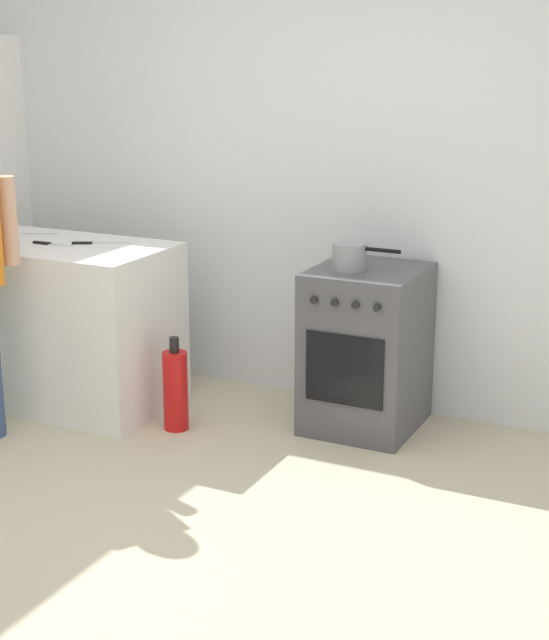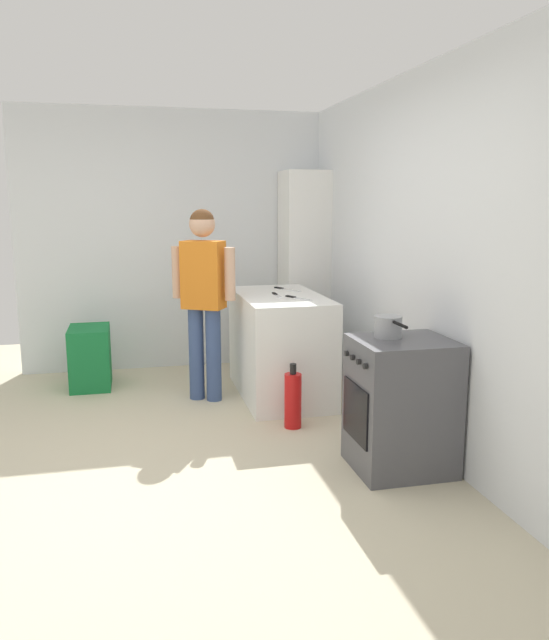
# 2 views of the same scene
# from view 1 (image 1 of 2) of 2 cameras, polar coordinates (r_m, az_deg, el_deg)

# --- Properties ---
(ground_plane) EXTENTS (8.00, 8.00, 0.00)m
(ground_plane) POSITION_cam_1_polar(r_m,az_deg,el_deg) (4.11, -7.61, -12.68)
(ground_plane) COLOR beige
(back_wall) EXTENTS (6.00, 0.10, 2.60)m
(back_wall) POSITION_cam_1_polar(r_m,az_deg,el_deg) (5.38, 3.52, 8.84)
(back_wall) COLOR silver
(back_wall) RESTS_ON ground
(counter_unit) EXTENTS (1.30, 0.70, 0.90)m
(counter_unit) POSITION_cam_1_polar(r_m,az_deg,el_deg) (5.59, -12.56, -0.14)
(counter_unit) COLOR white
(counter_unit) RESTS_ON ground
(oven_left) EXTENTS (0.54, 0.62, 0.85)m
(oven_left) POSITION_cam_1_polar(r_m,az_deg,el_deg) (5.10, 5.37, -1.66)
(oven_left) COLOR #4C4C51
(oven_left) RESTS_ON ground
(pot) EXTENTS (0.35, 0.17, 0.14)m
(pot) POSITION_cam_1_polar(r_m,az_deg,el_deg) (4.93, 4.42, 3.70)
(pot) COLOR gray
(pot) RESTS_ON oven_left
(knife_chef) EXTENTS (0.29, 0.16, 0.01)m
(knife_chef) POSITION_cam_1_polar(r_m,az_deg,el_deg) (5.41, -10.23, 4.42)
(knife_chef) COLOR silver
(knife_chef) RESTS_ON counter_unit
(knife_utility) EXTENTS (0.25, 0.04, 0.01)m
(knife_utility) POSITION_cam_1_polar(r_m,az_deg,el_deg) (5.44, -12.89, 4.33)
(knife_utility) COLOR silver
(knife_utility) RESTS_ON counter_unit
(knife_bread) EXTENTS (0.33, 0.18, 0.01)m
(knife_bread) POSITION_cam_1_polar(r_m,az_deg,el_deg) (5.77, -14.32, 4.87)
(knife_bread) COLOR silver
(knife_bread) RESTS_ON counter_unit
(fire_extinguisher) EXTENTS (0.13, 0.13, 0.50)m
(fire_extinguisher) POSITION_cam_1_polar(r_m,az_deg,el_deg) (5.12, -5.78, -4.05)
(fire_extinguisher) COLOR red
(fire_extinguisher) RESTS_ON ground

